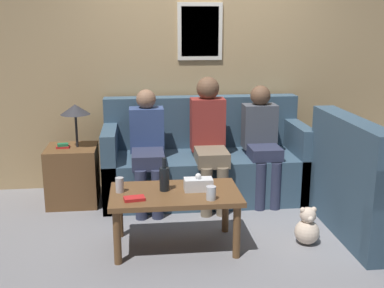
# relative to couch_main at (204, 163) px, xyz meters

# --- Properties ---
(ground_plane) EXTENTS (16.00, 16.00, 0.00)m
(ground_plane) POSITION_rel_couch_main_xyz_m (0.00, -0.51, -0.35)
(ground_plane) COLOR gray
(wall_back) EXTENTS (9.00, 0.08, 2.60)m
(wall_back) POSITION_rel_couch_main_xyz_m (0.00, 0.45, 0.95)
(wall_back) COLOR tan
(wall_back) RESTS_ON ground_plane
(couch_main) EXTENTS (2.08, 0.85, 1.02)m
(couch_main) POSITION_rel_couch_main_xyz_m (0.00, 0.00, 0.00)
(couch_main) COLOR #385166
(couch_main) RESTS_ON ground_plane
(couch_side) EXTENTS (0.85, 1.30, 1.02)m
(couch_side) POSITION_rel_couch_main_xyz_m (1.36, -1.08, 0.00)
(couch_side) COLOR #385166
(couch_side) RESTS_ON ground_plane
(coffee_table) EXTENTS (1.04, 0.61, 0.48)m
(coffee_table) POSITION_rel_couch_main_xyz_m (-0.40, -1.17, 0.05)
(coffee_table) COLOR brown
(coffee_table) RESTS_ON ground_plane
(side_table_with_lamp) EXTENTS (0.50, 0.50, 1.02)m
(side_table_with_lamp) POSITION_rel_couch_main_xyz_m (-1.35, -0.06, -0.02)
(side_table_with_lamp) COLOR brown
(side_table_with_lamp) RESTS_ON ground_plane
(wine_bottle) EXTENTS (0.08, 0.08, 0.27)m
(wine_bottle) POSITION_rel_couch_main_xyz_m (-0.48, -1.13, 0.23)
(wine_bottle) COLOR black
(wine_bottle) RESTS_ON coffee_table
(drinking_glass) EXTENTS (0.08, 0.08, 0.11)m
(drinking_glass) POSITION_rel_couch_main_xyz_m (-0.14, -1.37, 0.18)
(drinking_glass) COLOR silver
(drinking_glass) RESTS_ON coffee_table
(book_stack) EXTENTS (0.17, 0.12, 0.02)m
(book_stack) POSITION_rel_couch_main_xyz_m (-0.72, -1.32, 0.13)
(book_stack) COLOR red
(book_stack) RESTS_ON coffee_table
(soda_can) EXTENTS (0.07, 0.07, 0.12)m
(soda_can) POSITION_rel_couch_main_xyz_m (-0.84, -1.13, 0.18)
(soda_can) COLOR #BCBCC1
(soda_can) RESTS_ON coffee_table
(tissue_box) EXTENTS (0.23, 0.12, 0.15)m
(tissue_box) POSITION_rel_couch_main_xyz_m (-0.21, -1.16, 0.18)
(tissue_box) COLOR silver
(tissue_box) RESTS_ON coffee_table
(person_left) EXTENTS (0.34, 0.66, 1.15)m
(person_left) POSITION_rel_couch_main_xyz_m (-0.60, -0.22, 0.28)
(person_left) COLOR #2D334C
(person_left) RESTS_ON ground_plane
(person_middle) EXTENTS (0.34, 0.66, 1.27)m
(person_middle) POSITION_rel_couch_main_xyz_m (0.02, -0.20, 0.35)
(person_middle) COLOR #756651
(person_middle) RESTS_ON ground_plane
(person_right) EXTENTS (0.34, 0.57, 1.18)m
(person_right) POSITION_rel_couch_main_xyz_m (0.56, -0.17, 0.30)
(person_right) COLOR #2D334C
(person_right) RESTS_ON ground_plane
(teddy_bear) EXTENTS (0.21, 0.21, 0.32)m
(teddy_bear) POSITION_rel_couch_main_xyz_m (0.69, -1.24, -0.21)
(teddy_bear) COLOR beige
(teddy_bear) RESTS_ON ground_plane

